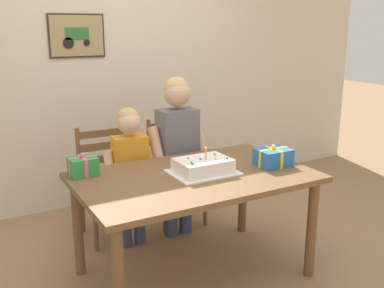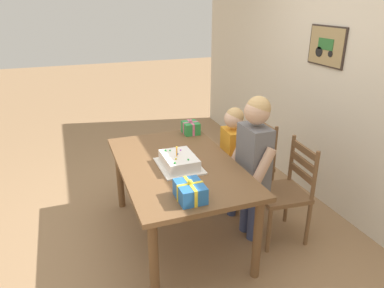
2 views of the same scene
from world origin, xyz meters
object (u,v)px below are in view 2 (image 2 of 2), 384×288
Objects in this scene: birthday_cake at (179,161)px; chair_left at (251,163)px; child_younger at (232,151)px; gift_box_beside_cake at (190,191)px; child_older at (254,155)px; dining_table at (178,173)px; chair_right at (285,191)px; gift_box_red_large at (191,128)px.

chair_left is (-0.38, 0.92, -0.33)m from birthday_cake.
child_younger is at bearing 113.57° from birthday_cake.
gift_box_beside_cake is 0.83m from child_older.
dining_table is at bearing -71.24° from child_younger.
child_older reaches higher than chair_left.
chair_left and chair_right have the same top height.
dining_table is 1.39× the size of child_younger.
gift_box_red_large is 0.76× the size of gift_box_beside_cake.
gift_box_beside_cake is at bearing -20.15° from gift_box_red_large.
chair_right reaches higher than gift_box_red_large.
gift_box_beside_cake is 0.21× the size of child_younger.
birthday_cake is 0.33× the size of child_older.
child_older is at bearing -112.43° from chair_right.
child_older is (0.51, -0.28, 0.35)m from chair_left.
dining_table is at bearing -28.68° from gift_box_red_large.
child_younger is at bearing -70.68° from chair_left.
chair_right is 0.64m from child_younger.
child_younger reaches higher than chair_right.
chair_right is at bearing 74.62° from birthday_cake.
birthday_cake reaches higher than gift_box_red_large.
child_younger is at bearing 108.76° from dining_table.
dining_table is 8.51× the size of gift_box_red_large.
dining_table is at bearing 173.65° from birthday_cake.
gift_box_red_large is 1.33m from gift_box_beside_cake.
chair_right is (0.32, 0.91, -0.20)m from dining_table.
chair_right is (0.97, 0.55, -0.35)m from gift_box_red_large.
child_younger reaches higher than gift_box_red_large.
dining_table is 3.58× the size of birthday_cake.
child_younger is at bearing 31.54° from gift_box_red_large.
chair_left is 0.69× the size of child_older.
birthday_cake is 0.54m from gift_box_beside_cake.
chair_left reaches higher than gift_box_beside_cake.
chair_right is 0.82× the size of child_younger.
gift_box_beside_cake is at bearing -9.91° from birthday_cake.
chair_left reaches higher than dining_table.
child_older is at bearing 72.34° from dining_table.
gift_box_red_large is at bearing -148.46° from child_younger.
chair_left is at bearing 179.99° from chair_right.
child_older reaches higher than child_younger.
dining_table is 1.71× the size of chair_right.
birthday_cake reaches higher than chair_right.
chair_left is 0.37m from child_younger.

